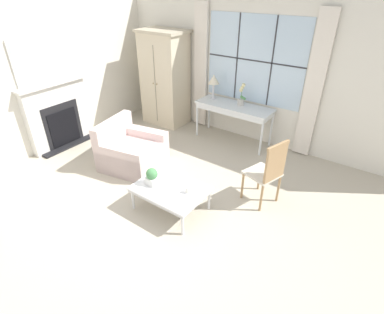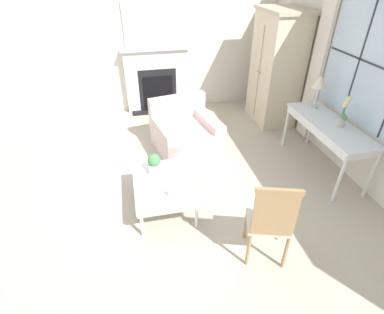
# 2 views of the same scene
# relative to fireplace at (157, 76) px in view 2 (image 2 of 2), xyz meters

# --- Properties ---
(ground_plane) EXTENTS (14.00, 14.00, 0.00)m
(ground_plane) POSITION_rel_fireplace_xyz_m (2.91, -0.48, -0.73)
(ground_plane) COLOR #B2A893
(wall_back_windowed) EXTENTS (7.20, 0.14, 2.80)m
(wall_back_windowed) POSITION_rel_fireplace_xyz_m (2.91, 2.54, 0.67)
(wall_back_windowed) COLOR silver
(wall_back_windowed) RESTS_ON ground_plane
(wall_left) EXTENTS (0.06, 7.20, 2.80)m
(wall_left) POSITION_rel_fireplace_xyz_m (-0.12, 0.12, 0.67)
(wall_left) COLOR silver
(wall_left) RESTS_ON ground_plane
(fireplace) EXTENTS (0.34, 1.35, 2.11)m
(fireplace) POSITION_rel_fireplace_xyz_m (0.00, 0.00, 0.00)
(fireplace) COLOR black
(fireplace) RESTS_ON ground_plane
(armoire) EXTENTS (1.03, 0.72, 2.06)m
(armoire) POSITION_rel_fireplace_xyz_m (0.97, 2.14, 0.30)
(armoire) COLOR beige
(armoire) RESTS_ON ground_plane
(console_table) EXTENTS (1.56, 0.55, 0.78)m
(console_table) POSITION_rel_fireplace_xyz_m (2.73, 2.18, -0.03)
(console_table) COLOR silver
(console_table) RESTS_ON ground_plane
(table_lamp) EXTENTS (0.23, 0.23, 0.51)m
(table_lamp) POSITION_rel_fireplace_xyz_m (2.18, 2.25, 0.44)
(table_lamp) COLOR silver
(table_lamp) RESTS_ON console_table
(potted_orchid) EXTENTS (0.17, 0.13, 0.45)m
(potted_orchid) POSITION_rel_fireplace_xyz_m (2.83, 2.26, 0.22)
(potted_orchid) COLOR #BCB7AD
(potted_orchid) RESTS_ON console_table
(armchair_upholstered) EXTENTS (1.12, 1.15, 0.83)m
(armchair_upholstered) POSITION_rel_fireplace_xyz_m (1.71, 0.26, -0.46)
(armchair_upholstered) COLOR beige
(armchair_upholstered) RESTS_ON ground_plane
(side_chair_wooden) EXTENTS (0.55, 0.55, 1.06)m
(side_chair_wooden) POSITION_rel_fireplace_xyz_m (4.15, 0.65, -0.13)
(side_chair_wooden) COLOR beige
(side_chair_wooden) RESTS_ON ground_plane
(coffee_table) EXTENTS (1.02, 0.75, 0.39)m
(coffee_table) POSITION_rel_fireplace_xyz_m (3.08, -0.29, -0.39)
(coffee_table) COLOR silver
(coffee_table) RESTS_ON ground_plane
(potted_plant_small) EXTENTS (0.17, 0.17, 0.26)m
(potted_plant_small) POSITION_rel_fireplace_xyz_m (2.81, -0.37, -0.22)
(potted_plant_small) COLOR white
(potted_plant_small) RESTS_ON coffee_table
(pillar_candle) EXTENTS (0.09, 0.09, 0.11)m
(pillar_candle) POSITION_rel_fireplace_xyz_m (3.35, -0.24, -0.30)
(pillar_candle) COLOR silver
(pillar_candle) RESTS_ON coffee_table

